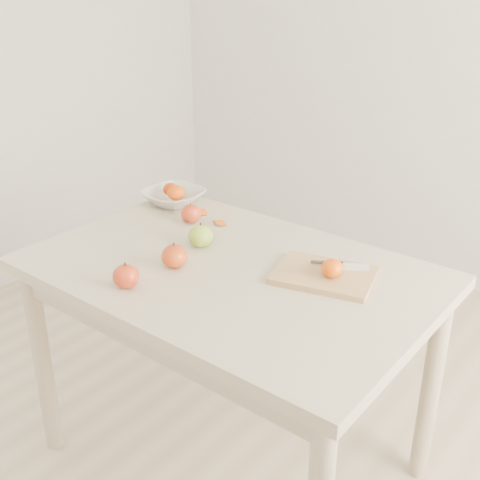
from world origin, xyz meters
The scene contains 14 objects.
ground centered at (0.00, 0.00, 0.00)m, with size 3.50×3.50×0.00m, color #C6B293.
table centered at (0.00, 0.00, 0.65)m, with size 1.20×0.80×0.75m.
cutting_board centered at (0.26, 0.11, 0.76)m, with size 0.28×0.20×0.02m, color tan.
board_tangerine centered at (0.29, 0.10, 0.80)m, with size 0.06×0.06×0.05m, color #CA5207.
fruit_bowl centered at (-0.50, 0.28, 0.78)m, with size 0.22×0.22×0.05m, color silver.
bowl_tangerine_near centered at (-0.52, 0.29, 0.80)m, with size 0.06×0.06×0.05m, color #D74907.
bowl_tangerine_far centered at (-0.47, 0.26, 0.81)m, with size 0.07×0.07×0.06m, color #D45207.
orange_peel_a centered at (-0.36, 0.26, 0.75)m, with size 0.06×0.04×0.00m, color #E1550F.
orange_peel_b centered at (-0.23, 0.23, 0.75)m, with size 0.04×0.04×0.00m, color #C5520D.
paring_knife centered at (0.31, 0.18, 0.78)m, with size 0.16×0.09×0.01m.
apple_green centered at (-0.17, 0.06, 0.79)m, with size 0.08×0.08×0.07m, color #71A228.
apple_red_e centered at (-0.13, -0.10, 0.79)m, with size 0.08×0.08×0.07m, color #8B0906.
apple_red_c centered at (-0.15, -0.27, 0.78)m, with size 0.07×0.07×0.07m, color #A31510.
apple_red_a centered at (-0.33, 0.19, 0.78)m, with size 0.07×0.07×0.06m, color #A10311.
Camera 1 is at (1.02, -1.24, 1.56)m, focal length 45.00 mm.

